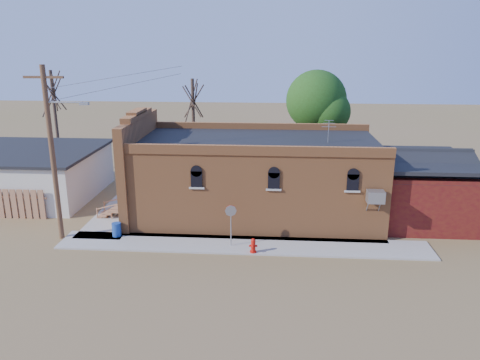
# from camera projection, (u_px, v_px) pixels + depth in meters

# --- Properties ---
(ground) EXTENTS (120.00, 120.00, 0.00)m
(ground) POSITION_uv_depth(u_px,v_px,m) (212.00, 252.00, 23.19)
(ground) COLOR olive
(ground) RESTS_ON ground
(sidewalk_south) EXTENTS (19.00, 2.20, 0.08)m
(sidewalk_south) POSITION_uv_depth(u_px,v_px,m) (243.00, 245.00, 23.94)
(sidewalk_south) COLOR #9E9991
(sidewalk_south) RESTS_ON ground
(sidewalk_west) EXTENTS (2.60, 10.00, 0.08)m
(sidewalk_west) POSITION_uv_depth(u_px,v_px,m) (125.00, 208.00, 29.36)
(sidewalk_west) COLOR #9E9991
(sidewalk_west) RESTS_ON ground
(brick_bar) EXTENTS (16.40, 7.97, 6.30)m
(brick_bar) POSITION_uv_depth(u_px,v_px,m) (251.00, 177.00, 27.67)
(brick_bar) COLOR #B86A38
(brick_bar) RESTS_ON ground
(red_shed) EXTENTS (5.40, 6.40, 4.30)m
(red_shed) POSITION_uv_depth(u_px,v_px,m) (421.00, 182.00, 27.01)
(red_shed) COLOR #520E12
(red_shed) RESTS_ON ground
(wood_fence) EXTENTS (5.20, 0.10, 1.80)m
(wood_fence) POSITION_uv_depth(u_px,v_px,m) (4.00, 204.00, 27.46)
(wood_fence) COLOR #AA724D
(wood_fence) RESTS_ON ground
(utility_pole) EXTENTS (3.12, 0.26, 9.00)m
(utility_pole) POSITION_uv_depth(u_px,v_px,m) (53.00, 151.00, 23.55)
(utility_pole) COLOR #513320
(utility_pole) RESTS_ON ground
(tree_bare_near) EXTENTS (2.80, 2.80, 7.65)m
(tree_bare_near) POSITION_uv_depth(u_px,v_px,m) (193.00, 100.00, 34.15)
(tree_bare_near) COLOR #4A382A
(tree_bare_near) RESTS_ON ground
(tree_bare_far) EXTENTS (2.80, 2.80, 8.16)m
(tree_bare_far) POSITION_uv_depth(u_px,v_px,m) (53.00, 92.00, 35.75)
(tree_bare_far) COLOR #4A382A
(tree_bare_far) RESTS_ON ground
(tree_leafy) EXTENTS (4.40, 4.40, 8.15)m
(tree_leafy) POSITION_uv_depth(u_px,v_px,m) (316.00, 101.00, 34.01)
(tree_leafy) COLOR #4A382A
(tree_leafy) RESTS_ON ground
(fire_hydrant) EXTENTS (0.43, 0.41, 0.74)m
(fire_hydrant) POSITION_uv_depth(u_px,v_px,m) (253.00, 245.00, 22.92)
(fire_hydrant) COLOR red
(fire_hydrant) RESTS_ON sidewalk_south
(stop_sign) EXTENTS (0.58, 0.17, 2.17)m
(stop_sign) POSITION_uv_depth(u_px,v_px,m) (231.00, 215.00, 23.35)
(stop_sign) COLOR gray
(stop_sign) RESTS_ON sidewalk_south
(trash_barrel) EXTENTS (0.51, 0.51, 0.73)m
(trash_barrel) POSITION_uv_depth(u_px,v_px,m) (117.00, 229.00, 24.87)
(trash_barrel) COLOR navy
(trash_barrel) RESTS_ON sidewalk_west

